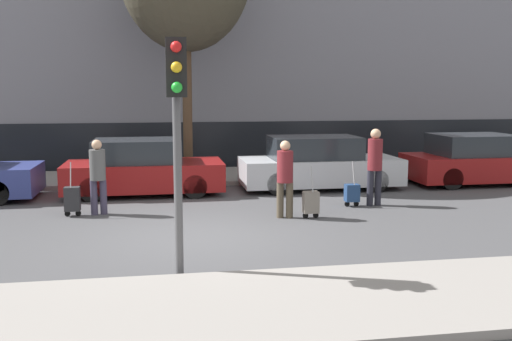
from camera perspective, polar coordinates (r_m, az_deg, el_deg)
ground_plane at (r=10.72m, az=-6.05°, el=-6.56°), size 80.00×80.00×0.00m
sidewalk_near at (r=7.15m, az=-4.06°, el=-13.67°), size 28.00×2.50×0.12m
sidewalk_far at (r=17.57m, az=-7.53°, el=-0.62°), size 28.00×3.00×0.12m
building_facade at (r=21.12m, az=-8.22°, el=16.42°), size 28.00×2.71×11.60m
parked_car_1 at (r=15.09m, az=-11.26°, el=0.18°), size 4.04×1.87×1.43m
parked_car_2 at (r=15.72m, az=6.24°, el=0.62°), size 4.34×1.78×1.44m
parked_car_3 at (r=17.64m, az=21.13°, el=0.92°), size 4.01×1.91×1.43m
pedestrian_left at (r=12.79m, az=-15.55°, el=-0.19°), size 0.35×0.34×1.64m
trolley_left at (r=12.86m, az=-17.90°, el=-2.73°), size 0.34×0.29×1.18m
pedestrian_center at (r=12.02m, az=2.92°, el=-0.40°), size 0.34×0.34×1.65m
trolley_center at (r=12.11m, az=5.51°, el=-3.18°), size 0.34×0.29×1.11m
pedestrian_right at (r=13.57m, az=11.80°, el=0.85°), size 0.35×0.34×1.81m
trolley_right at (r=13.46m, az=9.58°, el=-2.23°), size 0.34×0.29×1.06m
traffic_light at (r=8.00m, az=-7.93°, el=6.09°), size 0.28×0.47×3.40m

